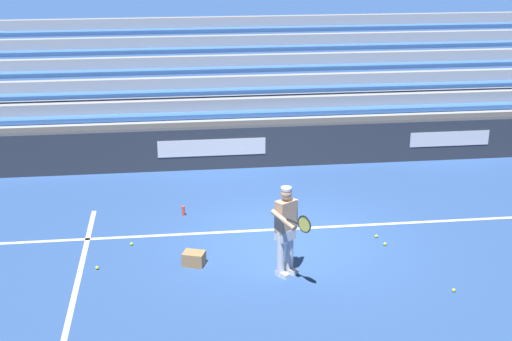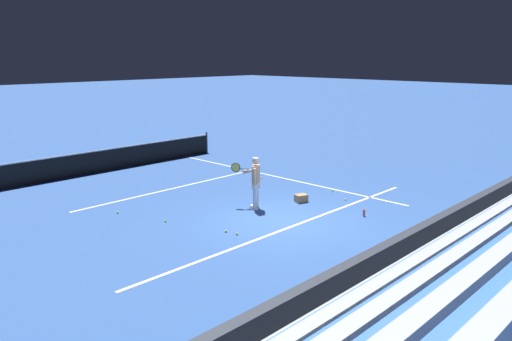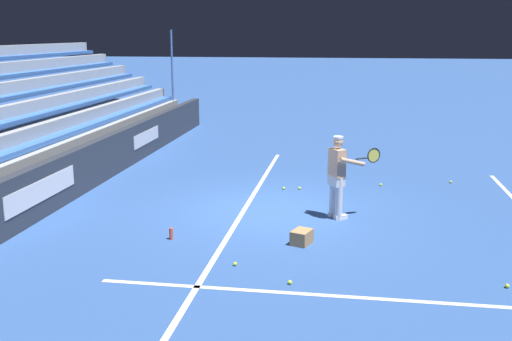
# 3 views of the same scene
# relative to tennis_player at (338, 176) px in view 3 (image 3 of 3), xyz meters

# --- Properties ---
(ground_plane) EXTENTS (160.00, 160.00, 0.00)m
(ground_plane) POSITION_rel_tennis_player_xyz_m (-0.32, -1.49, -0.89)
(ground_plane) COLOR #2D5193
(court_baseline_white) EXTENTS (12.00, 0.10, 0.01)m
(court_baseline_white) POSITION_rel_tennis_player_xyz_m (-0.32, -1.99, -0.89)
(court_baseline_white) COLOR white
(court_baseline_white) RESTS_ON ground
(court_sideline_white) EXTENTS (0.10, 12.00, 0.01)m
(court_sideline_white) POSITION_rel_tennis_player_xyz_m (3.79, 2.51, -0.89)
(court_sideline_white) COLOR white
(court_sideline_white) RESTS_ON ground
(back_wall_sponsor_board) EXTENTS (23.35, 0.25, 1.10)m
(back_wall_sponsor_board) POSITION_rel_tennis_player_xyz_m (-0.32, -6.09, -0.34)
(back_wall_sponsor_board) COLOR #2D333D
(back_wall_sponsor_board) RESTS_ON ground
(tennis_player) EXTENTS (0.59, 1.06, 1.71)m
(tennis_player) POSITION_rel_tennis_player_xyz_m (0.00, 0.00, 0.00)
(tennis_player) COLOR silver
(tennis_player) RESTS_ON ground
(ball_box_cardboard) EXTENTS (0.48, 0.42, 0.26)m
(ball_box_cardboard) POSITION_rel_tennis_player_xyz_m (1.67, -0.59, -0.76)
(ball_box_cardboard) COLOR #A87F51
(ball_box_cardboard) RESTS_ON ground
(tennis_ball_far_right) EXTENTS (0.07, 0.07, 0.07)m
(tennis_ball_far_right) POSITION_rel_tennis_player_xyz_m (2.88, -1.58, -0.86)
(tennis_ball_far_right) COLOR #CCE533
(tennis_ball_far_right) RESTS_ON ground
(tennis_ball_by_box) EXTENTS (0.07, 0.07, 0.07)m
(tennis_ball_by_box) POSITION_rel_tennis_player_xyz_m (-2.12, -1.34, -0.86)
(tennis_ball_by_box) COLOR #CCE533
(tennis_ball_by_box) RESTS_ON ground
(tennis_ball_on_baseline) EXTENTS (0.07, 0.07, 0.07)m
(tennis_ball_on_baseline) POSITION_rel_tennis_player_xyz_m (3.10, 2.63, -0.86)
(tennis_ball_on_baseline) COLOR #CCE533
(tennis_ball_on_baseline) RESTS_ON ground
(tennis_ball_far_left) EXTENTS (0.07, 0.07, 0.07)m
(tennis_ball_far_left) POSITION_rel_tennis_player_xyz_m (3.48, -0.62, -0.86)
(tennis_ball_far_left) COLOR #CCE533
(tennis_ball_far_left) RESTS_ON ground
(tennis_ball_near_player) EXTENTS (0.07, 0.07, 0.07)m
(tennis_ball_near_player) POSITION_rel_tennis_player_xyz_m (-2.19, -0.96, -0.86)
(tennis_ball_near_player) COLOR #CCE533
(tennis_ball_near_player) RESTS_ON ground
(tennis_ball_midcourt) EXTENTS (0.07, 0.07, 0.07)m
(tennis_ball_midcourt) POSITION_rel_tennis_player_xyz_m (-2.84, 1.02, -0.86)
(tennis_ball_midcourt) COLOR #CCE533
(tennis_ball_midcourt) RESTS_ON ground
(tennis_ball_toward_net) EXTENTS (0.07, 0.07, 0.07)m
(tennis_ball_toward_net) POSITION_rel_tennis_player_xyz_m (-3.41, 2.80, -0.86)
(tennis_ball_toward_net) COLOR #CCE533
(tennis_ball_toward_net) RESTS_ON ground
(water_bottle) EXTENTS (0.07, 0.07, 0.22)m
(water_bottle) POSITION_rel_tennis_player_xyz_m (1.80, -3.00, -0.78)
(water_bottle) COLOR #EA4C33
(water_bottle) RESTS_ON ground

